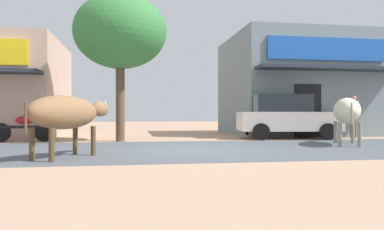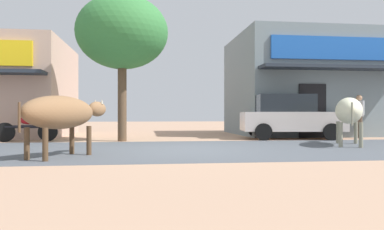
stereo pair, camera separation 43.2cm
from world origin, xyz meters
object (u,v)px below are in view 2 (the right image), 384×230
object	(u,v)px
parked_motorcycle	(27,127)
parked_hatchback_car	(289,116)
pedestrian_by_shop	(359,113)
cow_near_brown	(62,113)
roadside_tree	(122,33)
cow_far_dark	(349,111)

from	to	relation	value
parked_motorcycle	parked_hatchback_car	bearing A→B (deg)	1.75
parked_hatchback_car	parked_motorcycle	xyz separation A→B (m)	(-9.24, -0.28, -0.36)
pedestrian_by_shop	cow_near_brown	bearing A→B (deg)	-152.23
roadside_tree	cow_near_brown	bearing A→B (deg)	-101.85
parked_hatchback_car	parked_motorcycle	size ratio (longest dim) A/B	1.98
cow_far_dark	pedestrian_by_shop	bearing A→B (deg)	54.43
roadside_tree	parked_hatchback_car	size ratio (longest dim) A/B	1.28
parked_motorcycle	cow_near_brown	xyz separation A→B (m)	(2.14, -4.90, 0.46)
parked_hatchback_car	pedestrian_by_shop	bearing A→B (deg)	0.77
parked_motorcycle	pedestrian_by_shop	world-z (taller)	pedestrian_by_shop
roadside_tree	pedestrian_by_shop	xyz separation A→B (m)	(8.92, 0.51, -2.70)
parked_hatchback_car	cow_near_brown	xyz separation A→B (m)	(-7.09, -5.18, 0.10)
roadside_tree	parked_hatchback_car	distance (m)	6.75
roadside_tree	parked_motorcycle	size ratio (longest dim) A/B	2.54
parked_motorcycle	pedestrian_by_shop	size ratio (longest dim) A/B	1.18
cow_far_dark	parked_motorcycle	bearing A→B (deg)	164.39
cow_far_dark	roadside_tree	bearing A→B (deg)	159.13
cow_near_brown	pedestrian_by_shop	size ratio (longest dim) A/B	1.42
cow_near_brown	pedestrian_by_shop	xyz separation A→B (m)	(9.91, 5.22, 0.04)
cow_far_dark	pedestrian_by_shop	size ratio (longest dim) A/B	1.67
parked_motorcycle	cow_far_dark	xyz separation A→B (m)	(9.85, -2.75, 0.53)
parked_hatchback_car	pedestrian_by_shop	size ratio (longest dim) A/B	2.32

